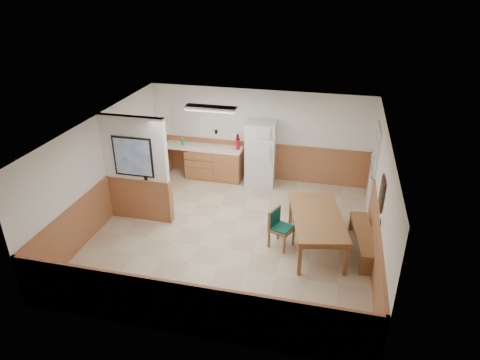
% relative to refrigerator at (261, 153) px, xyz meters
% --- Properties ---
extents(ground, '(6.00, 6.00, 0.00)m').
position_rel_refrigerator_xyz_m(ground, '(-0.13, -2.63, -0.88)').
color(ground, '#C1AF8A').
rests_on(ground, ground).
extents(ceiling, '(6.00, 6.00, 0.02)m').
position_rel_refrigerator_xyz_m(ceiling, '(-0.13, -2.63, 1.62)').
color(ceiling, white).
rests_on(ceiling, back_wall).
extents(back_wall, '(6.00, 0.02, 2.50)m').
position_rel_refrigerator_xyz_m(back_wall, '(-0.13, 0.37, 0.37)').
color(back_wall, white).
rests_on(back_wall, ground).
extents(right_wall, '(0.02, 6.00, 2.50)m').
position_rel_refrigerator_xyz_m(right_wall, '(2.87, -2.63, 0.37)').
color(right_wall, white).
rests_on(right_wall, ground).
extents(left_wall, '(0.02, 6.00, 2.50)m').
position_rel_refrigerator_xyz_m(left_wall, '(-3.13, -2.63, 0.37)').
color(left_wall, white).
rests_on(left_wall, ground).
extents(wainscot_back, '(6.00, 0.04, 1.00)m').
position_rel_refrigerator_xyz_m(wainscot_back, '(-0.13, 0.35, -0.38)').
color(wainscot_back, '#9B633E').
rests_on(wainscot_back, ground).
extents(wainscot_right, '(0.04, 6.00, 1.00)m').
position_rel_refrigerator_xyz_m(wainscot_right, '(2.85, -2.63, -0.38)').
color(wainscot_right, '#9B633E').
rests_on(wainscot_right, ground).
extents(wainscot_left, '(0.04, 6.00, 1.00)m').
position_rel_refrigerator_xyz_m(wainscot_left, '(-3.11, -2.63, -0.38)').
color(wainscot_left, '#9B633E').
rests_on(wainscot_left, ground).
extents(partition_wall, '(1.50, 0.20, 2.50)m').
position_rel_refrigerator_xyz_m(partition_wall, '(-2.38, -2.43, 0.36)').
color(partition_wall, white).
rests_on(partition_wall, ground).
extents(kitchen_counter, '(2.20, 0.61, 1.00)m').
position_rel_refrigerator_xyz_m(kitchen_counter, '(-1.34, 0.05, -0.42)').
color(kitchen_counter, '#A66C3B').
rests_on(kitchen_counter, ground).
extents(exterior_door, '(0.07, 1.02, 2.15)m').
position_rel_refrigerator_xyz_m(exterior_door, '(2.84, -0.73, 0.17)').
color(exterior_door, silver).
rests_on(exterior_door, ground).
extents(kitchen_window, '(0.80, 0.04, 1.00)m').
position_rel_refrigerator_xyz_m(kitchen_window, '(-2.23, 0.35, 0.67)').
color(kitchen_window, silver).
rests_on(kitchen_window, back_wall).
extents(wall_painting, '(0.04, 0.50, 0.60)m').
position_rel_refrigerator_xyz_m(wall_painting, '(2.84, -2.93, 0.67)').
color(wall_painting, '#321E14').
rests_on(wall_painting, right_wall).
extents(fluorescent_fixture, '(1.20, 0.30, 0.09)m').
position_rel_refrigerator_xyz_m(fluorescent_fixture, '(-0.93, -1.33, 1.57)').
color(fluorescent_fixture, silver).
rests_on(fluorescent_fixture, ceiling).
extents(refrigerator, '(0.82, 0.75, 1.75)m').
position_rel_refrigerator_xyz_m(refrigerator, '(0.00, 0.00, 0.00)').
color(refrigerator, silver).
rests_on(refrigerator, ground).
extents(dining_table, '(1.41, 2.17, 0.75)m').
position_rel_refrigerator_xyz_m(dining_table, '(1.70, -2.67, -0.22)').
color(dining_table, brown).
rests_on(dining_table, ground).
extents(dining_bench, '(0.59, 1.72, 0.45)m').
position_rel_refrigerator_xyz_m(dining_bench, '(2.67, -2.61, -0.53)').
color(dining_bench, brown).
rests_on(dining_bench, ground).
extents(dining_chair, '(0.71, 0.61, 0.85)m').
position_rel_refrigerator_xyz_m(dining_chair, '(0.91, -2.79, -0.38)').
color(dining_chair, brown).
rests_on(dining_chair, ground).
extents(fire_extinguisher, '(0.13, 0.13, 0.43)m').
position_rel_refrigerator_xyz_m(fire_extinguisher, '(-0.65, 0.09, 0.21)').
color(fire_extinguisher, red).
rests_on(fire_extinguisher, kitchen_counter).
extents(soap_bottle, '(0.07, 0.07, 0.20)m').
position_rel_refrigerator_xyz_m(soap_bottle, '(-2.21, 0.03, 0.12)').
color(soap_bottle, green).
rests_on(soap_bottle, kitchen_counter).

